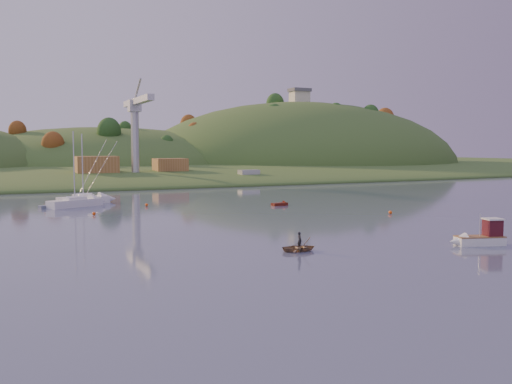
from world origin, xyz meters
name	(u,v)px	position (x,y,z in m)	size (l,w,h in m)	color
ground	(438,264)	(0.00, 0.00, 0.00)	(500.00, 500.00, 0.00)	#353957
far_shore	(76,169)	(0.00, 230.00, 0.00)	(620.00, 220.00, 1.50)	#365120
shore_slope	(101,175)	(0.00, 165.00, 0.00)	(640.00, 150.00, 7.00)	#365120
hill_center	(107,170)	(10.00, 210.00, 0.00)	(140.00, 120.00, 36.00)	#365120
hill_right	(299,168)	(95.00, 195.00, 0.00)	(150.00, 130.00, 60.00)	#365120
hilltop_house	(300,95)	(95.00, 195.00, 33.40)	(9.00, 7.00, 6.45)	beige
hillside_trees	(92,173)	(0.00, 185.00, 0.00)	(280.00, 50.00, 32.00)	#1C4619
wharf	(145,177)	(5.00, 122.00, 1.20)	(42.00, 16.00, 2.40)	slate
shed_west	(96,165)	(-8.00, 123.00, 4.80)	(11.00, 8.00, 4.80)	#976432
shed_east	(170,165)	(13.00, 124.00, 4.40)	(9.00, 7.00, 4.00)	#976432
dock_crane	(136,119)	(2.00, 118.39, 17.17)	(3.20, 28.00, 20.30)	#B7B7BC
fishing_boat	(476,237)	(9.88, 5.48, 0.78)	(5.82, 3.24, 3.55)	silver
sailboat_near	(83,199)	(-19.58, 65.02, 0.77)	(8.90, 3.80, 11.96)	white
sailboat_far	(75,202)	(-21.62, 59.76, 0.78)	(9.11, 6.21, 12.26)	white
canoe	(300,248)	(-7.62, 10.00, 0.33)	(2.27, 3.18, 0.66)	#8A6B4C
paddler	(300,243)	(-7.62, 10.00, 0.78)	(0.57, 0.37, 1.57)	black
red_tender	(282,204)	(10.20, 47.91, 0.23)	(3.41, 1.66, 1.11)	#53150B
grey_dinghy	(52,206)	(-25.18, 59.89, 0.25)	(3.49, 2.38, 1.22)	slate
work_vessel	(249,178)	(30.79, 108.00, 1.21)	(13.55, 5.85, 3.39)	slate
buoy_0	(390,212)	(18.73, 30.32, 0.25)	(0.50, 0.50, 0.50)	#FA510D
buoy_1	(94,214)	(-20.64, 46.69, 0.25)	(0.50, 0.50, 0.50)	#FA510D
buoy_2	(147,205)	(-10.83, 55.77, 0.25)	(0.50, 0.50, 0.50)	#FA510D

